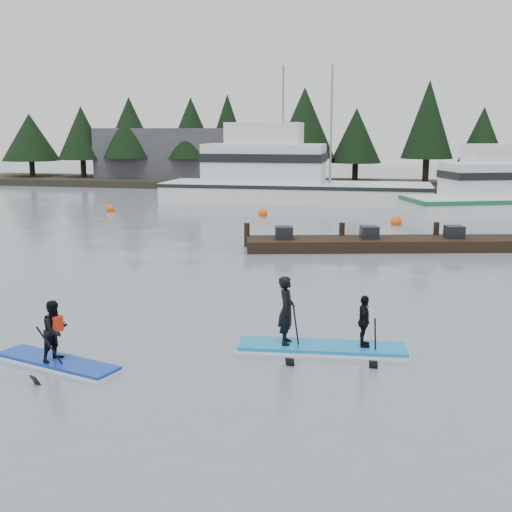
% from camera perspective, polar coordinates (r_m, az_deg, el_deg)
% --- Properties ---
extents(ground, '(160.00, 160.00, 0.00)m').
position_cam_1_polar(ground, '(13.94, -5.55, -9.11)').
color(ground, slate).
rests_on(ground, ground).
extents(far_shore, '(70.00, 8.00, 0.60)m').
position_cam_1_polar(far_shore, '(54.74, 8.43, 6.26)').
color(far_shore, '#2D281E').
rests_on(far_shore, ground).
extents(treeline, '(60.00, 4.00, 8.00)m').
position_cam_1_polar(treeline, '(54.77, 8.43, 5.95)').
color(treeline, black).
rests_on(treeline, ground).
extents(waterfront_building, '(18.00, 6.00, 5.00)m').
position_cam_1_polar(waterfront_building, '(59.30, -5.12, 8.83)').
color(waterfront_building, '#4C4C51').
rests_on(waterfront_building, ground).
extents(fishing_boat_large, '(18.06, 5.40, 10.10)m').
position_cam_1_polar(fishing_boat_large, '(43.98, 2.79, 5.83)').
color(fishing_boat_large, white).
rests_on(fishing_boat_large, ground).
extents(floating_dock, '(14.04, 5.28, 0.47)m').
position_cam_1_polar(floating_dock, '(27.14, 14.15, 1.07)').
color(floating_dock, black).
rests_on(floating_dock, ground).
extents(buoy_d, '(0.58, 0.58, 0.58)m').
position_cam_1_polar(buoy_d, '(33.97, 12.35, 2.72)').
color(buoy_d, '#FF530C').
rests_on(buoy_d, ground).
extents(buoy_b, '(0.56, 0.56, 0.56)m').
position_cam_1_polar(buoy_b, '(36.68, 0.61, 3.58)').
color(buoy_b, '#FF530C').
rests_on(buoy_b, ground).
extents(buoy_a, '(0.53, 0.53, 0.53)m').
position_cam_1_polar(buoy_a, '(39.66, -12.81, 3.87)').
color(buoy_a, '#FF530C').
rests_on(buoy_a, ground).
extents(paddleboard_solo, '(2.99, 1.50, 1.85)m').
position_cam_1_polar(paddleboard_solo, '(14.03, -17.37, -7.28)').
color(paddleboard_solo, '#1136A7').
rests_on(paddleboard_solo, ground).
extents(paddleboard_duo, '(3.79, 1.36, 2.15)m').
position_cam_1_polar(paddleboard_duo, '(14.32, 5.71, -6.50)').
color(paddleboard_duo, '#1580C5').
rests_on(paddleboard_duo, ground).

